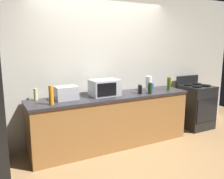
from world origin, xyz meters
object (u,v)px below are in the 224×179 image
stove_range (196,106)px  bottle_dish_soap (51,95)px  toaster_oven (66,93)px  cordless_phone (140,89)px  bottle_vinegar (36,94)px  microwave (105,88)px  bottle_olive_oil (169,84)px  bottle_wine (150,88)px  mug_blue (151,86)px  paper_towel_roll (149,83)px

stove_range → bottle_dish_soap: (-3.06, -0.15, 0.58)m
toaster_oven → cordless_phone: (1.28, -0.15, -0.03)m
bottle_vinegar → cordless_phone: bearing=-10.8°
microwave → bottle_dish_soap: bearing=-168.1°
microwave → bottle_vinegar: microwave is taller
bottle_olive_oil → bottle_wine: size_ratio=1.26×
bottle_olive_oil → bottle_wine: bearing=-169.4°
bottle_dish_soap → mug_blue: 2.06m
paper_towel_roll → bottle_dish_soap: bottle_dish_soap is taller
paper_towel_roll → mug_blue: paper_towel_roll is taller
toaster_oven → bottle_olive_oil: (1.94, -0.15, 0.02)m
toaster_oven → bottle_olive_oil: size_ratio=1.40×
microwave → mug_blue: 1.09m
stove_range → microwave: (-2.11, 0.05, 0.57)m
bottle_dish_soap → microwave: bearing=11.9°
stove_range → microwave: size_ratio=2.25×
bottle_olive_oil → mug_blue: size_ratio=2.43×
toaster_oven → bottle_olive_oil: bottle_olive_oil is taller
bottle_olive_oil → mug_blue: bearing=123.9°
paper_towel_roll → cordless_phone: size_ratio=1.80×
paper_towel_roll → bottle_olive_oil: paper_towel_roll is taller
bottle_dish_soap → mug_blue: bearing=9.6°
bottle_wine → mug_blue: (0.31, 0.38, -0.05)m
toaster_oven → bottle_vinegar: 0.47m
paper_towel_roll → mug_blue: bearing=39.1°
mug_blue → bottle_dish_soap: bearing=-170.4°
paper_towel_roll → bottle_wine: bearing=-120.9°
paper_towel_roll → stove_range: bearing=-2.4°
stove_range → paper_towel_roll: paper_towel_roll is taller
paper_towel_roll → bottle_dish_soap: size_ratio=0.96×
stove_range → cordless_phone: stove_range is taller
cordless_phone → bottle_vinegar: (-1.72, 0.33, 0.02)m
bottle_dish_soap → mug_blue: size_ratio=2.80×
bottle_dish_soap → bottle_olive_oil: bearing=1.5°
bottle_vinegar → mug_blue: size_ratio=1.83×
bottle_olive_oil → stove_range: bearing=6.3°
microwave → bottle_vinegar: 1.12m
bottle_vinegar → microwave: bearing=-9.8°
mug_blue → stove_range: bearing=-10.5°
stove_range → bottle_wine: bottle_wine is taller
stove_range → toaster_oven: toaster_oven is taller
stove_range → bottle_vinegar: (-3.21, 0.24, 0.53)m
bottle_vinegar → bottle_wine: (1.87, -0.42, 0.01)m
stove_range → bottle_wine: size_ratio=5.57×
cordless_phone → bottle_wine: (0.15, -0.10, 0.02)m
bottle_olive_oil → cordless_phone: bearing=179.9°
stove_range → paper_towel_roll: bearing=177.6°
microwave → bottle_dish_soap: 0.97m
toaster_oven → bottle_dish_soap: (-0.29, -0.21, 0.04)m
paper_towel_roll → bottle_wine: (-0.14, -0.24, -0.04)m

